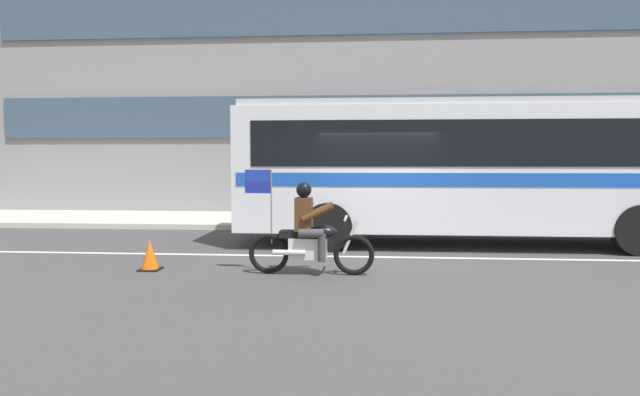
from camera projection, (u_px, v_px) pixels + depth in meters
ground_plane at (377, 252)px, 11.42m from camera, size 60.00×60.00×0.00m
sidewalk_curb at (373, 221)px, 16.48m from camera, size 28.00×3.80×0.15m
lane_center_stripe at (378, 257)px, 10.82m from camera, size 26.60×0.14×0.01m
office_building_facade at (372, 74)px, 18.41m from camera, size 28.00×0.89×9.67m
transit_bus at (478, 162)px, 12.29m from camera, size 10.81×2.65×3.22m
motorcycle_with_rider at (309, 235)px, 9.16m from camera, size 2.20×0.64×1.78m
fire_hydrant at (539, 212)px, 14.63m from camera, size 0.22×0.30×0.75m
traffic_cone at (150, 256)px, 9.54m from camera, size 0.36×0.36×0.55m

